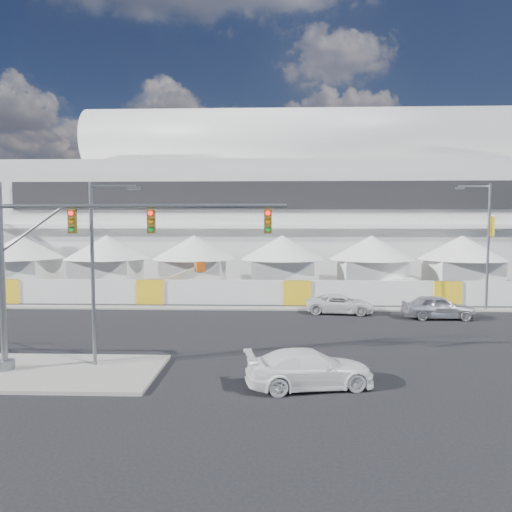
{
  "coord_description": "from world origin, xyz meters",
  "views": [
    {
      "loc": [
        3.92,
        -22.23,
        6.54
      ],
      "look_at": [
        2.83,
        10.0,
        4.28
      ],
      "focal_mm": 32.0,
      "sensor_mm": 36.0,
      "label": 1
    }
  ],
  "objects_px": {
    "lot_car_a": "(409,287)",
    "streetlight_curb": "(485,237)",
    "streetlight_median": "(97,261)",
    "sedan_silver": "(438,307)",
    "pickup_near": "(310,369)",
    "boom_lift": "(159,290)",
    "pickup_curb": "(340,304)",
    "traffic_mast": "(60,265)"
  },
  "relations": [
    {
      "from": "pickup_curb",
      "to": "streetlight_median",
      "type": "xyz_separation_m",
      "value": [
        -12.87,
        -13.2,
        4.2
      ]
    },
    {
      "from": "sedan_silver",
      "to": "traffic_mast",
      "type": "relative_size",
      "value": 0.38
    },
    {
      "from": "streetlight_median",
      "to": "sedan_silver",
      "type": "bearing_deg",
      "value": 30.66
    },
    {
      "from": "traffic_mast",
      "to": "boom_lift",
      "type": "distance_m",
      "value": 19.74
    },
    {
      "from": "pickup_curb",
      "to": "lot_car_a",
      "type": "height_order",
      "value": "lot_car_a"
    },
    {
      "from": "lot_car_a",
      "to": "streetlight_curb",
      "type": "bearing_deg",
      "value": -114.79
    },
    {
      "from": "pickup_curb",
      "to": "pickup_near",
      "type": "height_order",
      "value": "pickup_near"
    },
    {
      "from": "streetlight_median",
      "to": "boom_lift",
      "type": "xyz_separation_m",
      "value": [
        -1.85,
        18.5,
        -4.03
      ]
    },
    {
      "from": "traffic_mast",
      "to": "streetlight_curb",
      "type": "height_order",
      "value": "streetlight_curb"
    },
    {
      "from": "sedan_silver",
      "to": "pickup_near",
      "type": "relative_size",
      "value": 0.94
    },
    {
      "from": "traffic_mast",
      "to": "streetlight_median",
      "type": "xyz_separation_m",
      "value": [
        1.28,
        0.84,
        0.1
      ]
    },
    {
      "from": "lot_car_a",
      "to": "pickup_near",
      "type": "bearing_deg",
      "value": -164.45
    },
    {
      "from": "lot_car_a",
      "to": "boom_lift",
      "type": "distance_m",
      "value": 22.59
    },
    {
      "from": "streetlight_curb",
      "to": "lot_car_a",
      "type": "bearing_deg",
      "value": 114.83
    },
    {
      "from": "sedan_silver",
      "to": "lot_car_a",
      "type": "bearing_deg",
      "value": -5.25
    },
    {
      "from": "lot_car_a",
      "to": "pickup_curb",
      "type": "bearing_deg",
      "value": 179.19
    },
    {
      "from": "traffic_mast",
      "to": "pickup_near",
      "type": "bearing_deg",
      "value": -6.84
    },
    {
      "from": "lot_car_a",
      "to": "boom_lift",
      "type": "bearing_deg",
      "value": 139.08
    },
    {
      "from": "pickup_near",
      "to": "traffic_mast",
      "type": "distance_m",
      "value": 11.46
    },
    {
      "from": "pickup_near",
      "to": "traffic_mast",
      "type": "height_order",
      "value": "traffic_mast"
    },
    {
      "from": "pickup_near",
      "to": "traffic_mast",
      "type": "xyz_separation_m",
      "value": [
        -10.65,
        1.28,
        4.04
      ]
    },
    {
      "from": "pickup_near",
      "to": "streetlight_curb",
      "type": "distance_m",
      "value": 22.65
    },
    {
      "from": "streetlight_curb",
      "to": "streetlight_median",
      "type": "bearing_deg",
      "value": -148.53
    },
    {
      "from": "boom_lift",
      "to": "lot_car_a",
      "type": "bearing_deg",
      "value": -15.83
    },
    {
      "from": "boom_lift",
      "to": "streetlight_median",
      "type": "bearing_deg",
      "value": -108.81
    },
    {
      "from": "streetlight_curb",
      "to": "boom_lift",
      "type": "xyz_separation_m",
      "value": [
        -25.71,
        3.89,
        -4.68
      ]
    },
    {
      "from": "lot_car_a",
      "to": "streetlight_median",
      "type": "bearing_deg",
      "value": 177.31
    },
    {
      "from": "streetlight_median",
      "to": "streetlight_curb",
      "type": "bearing_deg",
      "value": 31.47
    },
    {
      "from": "pickup_curb",
      "to": "traffic_mast",
      "type": "xyz_separation_m",
      "value": [
        -14.15,
        -14.05,
        4.1
      ]
    },
    {
      "from": "sedan_silver",
      "to": "streetlight_median",
      "type": "xyz_separation_m",
      "value": [
        -19.36,
        -11.48,
        4.06
      ]
    },
    {
      "from": "pickup_near",
      "to": "streetlight_median",
      "type": "height_order",
      "value": "streetlight_median"
    },
    {
      "from": "streetlight_median",
      "to": "pickup_near",
      "type": "bearing_deg",
      "value": -12.77
    },
    {
      "from": "pickup_curb",
      "to": "boom_lift",
      "type": "relative_size",
      "value": 0.76
    },
    {
      "from": "traffic_mast",
      "to": "streetlight_median",
      "type": "relative_size",
      "value": 1.55
    },
    {
      "from": "sedan_silver",
      "to": "boom_lift",
      "type": "relative_size",
      "value": 0.74
    },
    {
      "from": "pickup_curb",
      "to": "traffic_mast",
      "type": "bearing_deg",
      "value": 141.26
    },
    {
      "from": "pickup_near",
      "to": "streetlight_median",
      "type": "relative_size",
      "value": 0.62
    },
    {
      "from": "lot_car_a",
      "to": "boom_lift",
      "type": "xyz_separation_m",
      "value": [
        -22.33,
        -3.41,
        0.06
      ]
    },
    {
      "from": "pickup_near",
      "to": "streetlight_curb",
      "type": "xyz_separation_m",
      "value": [
        14.5,
        16.73,
        4.79
      ]
    },
    {
      "from": "streetlight_median",
      "to": "boom_lift",
      "type": "bearing_deg",
      "value": 95.71
    },
    {
      "from": "streetlight_median",
      "to": "pickup_curb",
      "type": "bearing_deg",
      "value": 45.74
    },
    {
      "from": "traffic_mast",
      "to": "streetlight_curb",
      "type": "bearing_deg",
      "value": 31.57
    }
  ]
}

